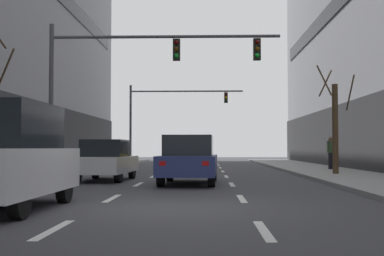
{
  "coord_description": "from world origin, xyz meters",
  "views": [
    {
      "loc": [
        0.76,
        -11.0,
        1.29
      ],
      "look_at": [
        0.02,
        15.02,
        2.3
      ],
      "focal_mm": 47.79,
      "sensor_mm": 36.0,
      "label": 1
    }
  ],
  "objects_px": {
    "taxi_driving_0": "(193,156)",
    "traffic_signal_0": "(133,67)",
    "car_driving_1": "(6,157)",
    "street_tree_0": "(335,125)",
    "car_driving_2": "(106,160)",
    "car_driving_3": "(189,160)",
    "pedestrian_1": "(330,150)",
    "traffic_signal_1": "(166,109)"
  },
  "relations": [
    {
      "from": "street_tree_0",
      "to": "pedestrian_1",
      "type": "distance_m",
      "value": 5.08
    },
    {
      "from": "traffic_signal_0",
      "to": "traffic_signal_1",
      "type": "height_order",
      "value": "traffic_signal_1"
    },
    {
      "from": "traffic_signal_0",
      "to": "traffic_signal_1",
      "type": "xyz_separation_m",
      "value": [
        -0.41,
        20.96,
        0.0
      ]
    },
    {
      "from": "car_driving_1",
      "to": "street_tree_0",
      "type": "bearing_deg",
      "value": 51.53
    },
    {
      "from": "car_driving_2",
      "to": "car_driving_3",
      "type": "xyz_separation_m",
      "value": [
        3.34,
        -1.85,
        0.06
      ]
    },
    {
      "from": "car_driving_1",
      "to": "traffic_signal_0",
      "type": "relative_size",
      "value": 0.51
    },
    {
      "from": "car_driving_1",
      "to": "taxi_driving_0",
      "type": "bearing_deg",
      "value": 78.89
    },
    {
      "from": "taxi_driving_0",
      "to": "traffic_signal_0",
      "type": "height_order",
      "value": "traffic_signal_0"
    },
    {
      "from": "car_driving_2",
      "to": "traffic_signal_0",
      "type": "height_order",
      "value": "traffic_signal_0"
    },
    {
      "from": "taxi_driving_0",
      "to": "traffic_signal_0",
      "type": "xyz_separation_m",
      "value": [
        -2.16,
        -8.26,
        3.62
      ]
    },
    {
      "from": "taxi_driving_0",
      "to": "traffic_signal_1",
      "type": "relative_size",
      "value": 0.49
    },
    {
      "from": "car_driving_1",
      "to": "car_driving_3",
      "type": "relative_size",
      "value": 0.98
    },
    {
      "from": "pedestrian_1",
      "to": "street_tree_0",
      "type": "bearing_deg",
      "value": -101.08
    },
    {
      "from": "taxi_driving_0",
      "to": "traffic_signal_1",
      "type": "height_order",
      "value": "traffic_signal_1"
    },
    {
      "from": "car_driving_3",
      "to": "street_tree_0",
      "type": "height_order",
      "value": "street_tree_0"
    },
    {
      "from": "car_driving_2",
      "to": "pedestrian_1",
      "type": "height_order",
      "value": "pedestrian_1"
    },
    {
      "from": "car_driving_3",
      "to": "street_tree_0",
      "type": "relative_size",
      "value": 0.95
    },
    {
      "from": "taxi_driving_0",
      "to": "traffic_signal_0",
      "type": "relative_size",
      "value": 0.49
    },
    {
      "from": "taxi_driving_0",
      "to": "car_driving_1",
      "type": "xyz_separation_m",
      "value": [
        -3.45,
        -17.56,
        0.28
      ]
    },
    {
      "from": "car_driving_1",
      "to": "street_tree_0",
      "type": "relative_size",
      "value": 0.93
    },
    {
      "from": "taxi_driving_0",
      "to": "car_driving_3",
      "type": "distance_m",
      "value": 9.85
    },
    {
      "from": "car_driving_3",
      "to": "traffic_signal_1",
      "type": "bearing_deg",
      "value": 96.73
    },
    {
      "from": "car_driving_2",
      "to": "pedestrian_1",
      "type": "relative_size",
      "value": 2.51
    },
    {
      "from": "traffic_signal_0",
      "to": "pedestrian_1",
      "type": "height_order",
      "value": "traffic_signal_0"
    },
    {
      "from": "traffic_signal_0",
      "to": "traffic_signal_1",
      "type": "distance_m",
      "value": 20.96
    },
    {
      "from": "traffic_signal_1",
      "to": "car_driving_3",
      "type": "bearing_deg",
      "value": -83.27
    },
    {
      "from": "car_driving_1",
      "to": "car_driving_2",
      "type": "height_order",
      "value": "car_driving_1"
    },
    {
      "from": "pedestrian_1",
      "to": "car_driving_2",
      "type": "bearing_deg",
      "value": -143.91
    },
    {
      "from": "taxi_driving_0",
      "to": "car_driving_2",
      "type": "height_order",
      "value": "taxi_driving_0"
    },
    {
      "from": "traffic_signal_0",
      "to": "traffic_signal_1",
      "type": "relative_size",
      "value": 1.0
    },
    {
      "from": "car_driving_2",
      "to": "pedestrian_1",
      "type": "bearing_deg",
      "value": 36.09
    },
    {
      "from": "taxi_driving_0",
      "to": "car_driving_2",
      "type": "bearing_deg",
      "value": -112.1
    },
    {
      "from": "traffic_signal_0",
      "to": "pedestrian_1",
      "type": "bearing_deg",
      "value": 40.03
    },
    {
      "from": "taxi_driving_0",
      "to": "car_driving_1",
      "type": "height_order",
      "value": "car_driving_1"
    },
    {
      "from": "traffic_signal_1",
      "to": "street_tree_0",
      "type": "bearing_deg",
      "value": -63.02
    },
    {
      "from": "traffic_signal_0",
      "to": "pedestrian_1",
      "type": "distance_m",
      "value": 12.94
    },
    {
      "from": "car_driving_1",
      "to": "car_driving_3",
      "type": "height_order",
      "value": "car_driving_1"
    },
    {
      "from": "traffic_signal_1",
      "to": "street_tree_0",
      "type": "distance_m",
      "value": 20.05
    },
    {
      "from": "car_driving_3",
      "to": "traffic_signal_1",
      "type": "distance_m",
      "value": 22.98
    },
    {
      "from": "car_driving_3",
      "to": "taxi_driving_0",
      "type": "bearing_deg",
      "value": 90.56
    },
    {
      "from": "car_driving_3",
      "to": "traffic_signal_0",
      "type": "height_order",
      "value": "traffic_signal_0"
    },
    {
      "from": "traffic_signal_1",
      "to": "traffic_signal_0",
      "type": "bearing_deg",
      "value": -88.88
    }
  ]
}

